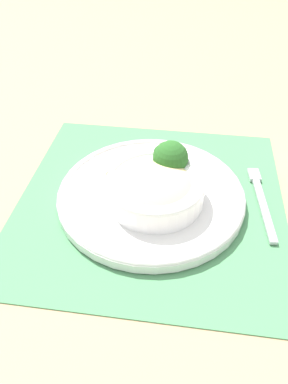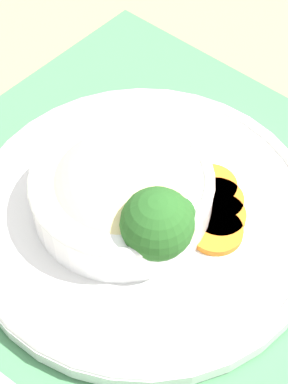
# 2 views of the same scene
# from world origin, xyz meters

# --- Properties ---
(ground_plane) EXTENTS (4.00, 4.00, 0.00)m
(ground_plane) POSITION_xyz_m (0.00, 0.00, 0.00)
(ground_plane) COLOR tan
(placemat) EXTENTS (0.47, 0.47, 0.00)m
(placemat) POSITION_xyz_m (0.00, 0.00, 0.00)
(placemat) COLOR #4C8C59
(placemat) RESTS_ON ground_plane
(plate) EXTENTS (0.32, 0.32, 0.02)m
(plate) POSITION_xyz_m (0.00, 0.00, 0.02)
(plate) COLOR white
(plate) RESTS_ON placemat
(bowl) EXTENTS (0.16, 0.16, 0.05)m
(bowl) POSITION_xyz_m (0.01, -0.02, 0.05)
(bowl) COLOR white
(bowl) RESTS_ON plate
(broccoli_floret) EXTENTS (0.06, 0.06, 0.08)m
(broccoli_floret) POSITION_xyz_m (0.03, 0.04, 0.06)
(broccoli_floret) COLOR #84AD5B
(broccoli_floret) RESTS_ON plate
(carrot_slice_near) EXTENTS (0.05, 0.05, 0.01)m
(carrot_slice_near) POSITION_xyz_m (-0.03, 0.06, 0.02)
(carrot_slice_near) COLOR orange
(carrot_slice_near) RESTS_ON plate
(carrot_slice_middle) EXTENTS (0.05, 0.05, 0.01)m
(carrot_slice_middle) POSITION_xyz_m (-0.04, 0.05, 0.02)
(carrot_slice_middle) COLOR orange
(carrot_slice_middle) RESTS_ON plate
(carrot_slice_far) EXTENTS (0.05, 0.05, 0.01)m
(carrot_slice_far) POSITION_xyz_m (-0.05, 0.04, 0.02)
(carrot_slice_far) COLOR orange
(carrot_slice_far) RESTS_ON plate
(carrot_slice_extra) EXTENTS (0.05, 0.05, 0.01)m
(carrot_slice_extra) POSITION_xyz_m (-0.06, 0.03, 0.02)
(carrot_slice_extra) COLOR orange
(carrot_slice_extra) RESTS_ON plate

